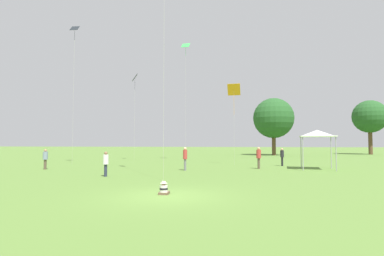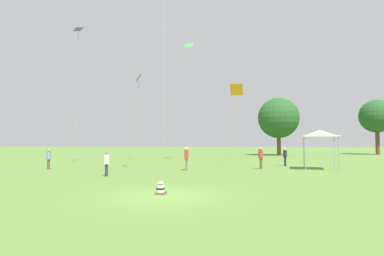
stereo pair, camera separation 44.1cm
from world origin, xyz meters
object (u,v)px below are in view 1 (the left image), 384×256
Objects in this scene: seated_toddler at (164,189)px; kite_4 at (234,91)px; person_standing_4 at (45,157)px; kite_2 at (135,80)px; person_standing_2 at (282,155)px; kite_1 at (186,50)px; person_standing_1 at (106,162)px; distant_tree_1 at (370,117)px; person_standing_0 at (259,156)px; kite_0 at (75,35)px; person_standing_3 at (185,156)px; distant_tree_0 at (274,118)px; canopy_tent at (317,134)px.

seated_toddler is 19.26m from kite_4.
kite_2 is at bearing -123.64° from person_standing_4.
kite_1 is at bearing 101.86° from person_standing_2.
kite_4 reaches higher than person_standing_1.
person_standing_2 is 1.01× the size of person_standing_4.
seated_toddler is 0.05× the size of distant_tree_1.
kite_4 is (-2.14, 4.14, 6.33)m from person_standing_0.
kite_1 reaches higher than seated_toddler.
person_standing_1 is 16.81m from person_standing_2.
kite_4 is at bearing -174.59° from person_standing_4.
seated_toddler is 56.49m from distant_tree_1.
person_standing_2 is 0.12× the size of kite_0.
person_standing_4 is 0.16× the size of distant_tree_1.
person_standing_0 reaches higher than person_standing_1.
kite_0 is (-12.57, 4.65, 12.25)m from person_standing_3.
person_standing_4 is 18.32m from kite_4.
person_standing_4 is at bearing 152.20° from person_standing_2.
person_standing_0 is 1.13× the size of person_standing_1.
distant_tree_1 is at bearing 146.40° from kite_2.
distant_tree_0 is at bearing -100.71° from person_standing_0.
person_standing_3 is at bearing 109.41° from kite_4.
canopy_tent is 0.32× the size of distant_tree_0.
distant_tree_1 is (22.74, 35.32, 6.06)m from person_standing_0.
kite_0 reaches higher than person_standing_0.
distant_tree_1 reaches higher than person_standing_3.
distant_tree_1 is at bearing 20.65° from distant_tree_0.
person_standing_2 is 10.26m from person_standing_3.
kite_1 reaches higher than person_standing_2.
person_standing_2 is at bearing 66.30° from person_standing_3.
seated_toddler is 27.23m from kite_1.
distant_tree_0 is at bearing 156.75° from kite_2.
kite_2 is (-4.36, 17.11, 9.14)m from person_standing_1.
person_standing_3 is 0.13× the size of kite_0.
kite_4 is 25.06m from distant_tree_0.
person_standing_2 is at bearing 125.76° from canopy_tent.
distant_tree_0 reaches higher than person_standing_2.
person_standing_4 is at bearing -124.42° from distant_tree_0.
person_standing_4 is at bearing -145.49° from person_standing_3.
kite_0 is (-20.84, -1.42, 12.37)m from person_standing_2.
kite_1 is at bearing 5.09° from kite_4.
person_standing_2 is 4.56m from canopy_tent.
person_standing_4 is at bearing 44.12° from person_standing_1.
distant_tree_1 is (18.49, 6.97, 0.60)m from distant_tree_0.
kite_2 reaches higher than seated_toddler.
person_standing_0 is 0.18× the size of distant_tree_1.
kite_2 is (2.95, 12.95, 9.13)m from person_standing_4.
distant_tree_1 reaches higher than kite_4.
kite_1 reaches higher than distant_tree_0.
kite_2 is (-14.58, 9.51, 9.02)m from person_standing_0.
person_standing_3 is (-5.89, -2.53, 0.03)m from person_standing_0.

